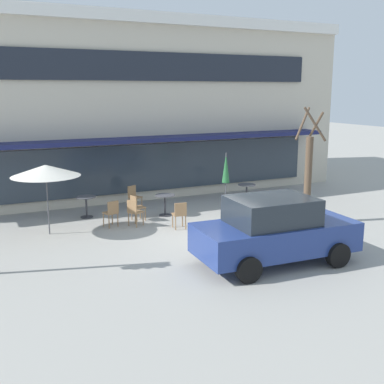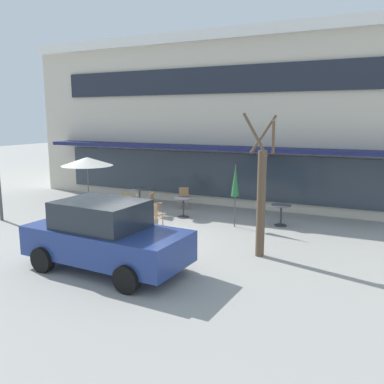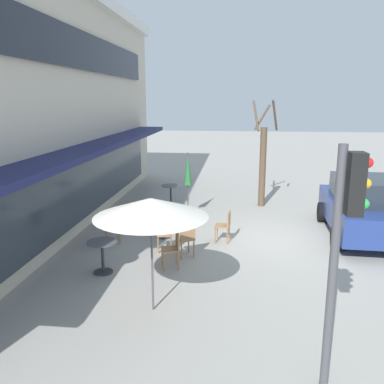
% 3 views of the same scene
% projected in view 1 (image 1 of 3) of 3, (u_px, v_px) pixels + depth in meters
% --- Properties ---
extents(ground_plane, '(80.00, 80.00, 0.00)m').
position_uv_depth(ground_plane, '(214.00, 241.00, 14.39)').
color(ground_plane, '#9E9B93').
extents(building_facade, '(19.08, 9.10, 7.39)m').
position_uv_depth(building_facade, '(113.00, 106.00, 22.39)').
color(building_facade, beige).
rests_on(building_facade, ground).
extents(cafe_table_near_wall, '(0.70, 0.70, 0.76)m').
position_uv_depth(cafe_table_near_wall, '(86.00, 203.00, 16.95)').
color(cafe_table_near_wall, '#333338').
rests_on(cafe_table_near_wall, ground).
extents(cafe_table_streetside, '(0.70, 0.70, 0.76)m').
position_uv_depth(cafe_table_streetside, '(165.00, 202.00, 17.20)').
color(cafe_table_streetside, '#333338').
rests_on(cafe_table_streetside, ground).
extents(cafe_table_by_tree, '(0.70, 0.70, 0.76)m').
position_uv_depth(cafe_table_by_tree, '(247.00, 190.00, 19.12)').
color(cafe_table_by_tree, '#333338').
rests_on(cafe_table_by_tree, ground).
extents(patio_umbrella_green_folded, '(2.10, 2.10, 2.20)m').
position_uv_depth(patio_umbrella_green_folded, '(46.00, 171.00, 14.66)').
color(patio_umbrella_green_folded, '#4C4C51').
rests_on(patio_umbrella_green_folded, ground).
extents(patio_umbrella_cream_folded, '(0.28, 0.28, 2.20)m').
position_uv_depth(patio_umbrella_cream_folded, '(226.00, 168.00, 17.55)').
color(patio_umbrella_cream_folded, '#4C4C51').
rests_on(patio_umbrella_cream_folded, ground).
extents(cafe_chair_0, '(0.50, 0.50, 0.89)m').
position_uv_depth(cafe_chair_0, '(112.00, 212.00, 15.75)').
color(cafe_chair_0, '#9E754C').
rests_on(cafe_chair_0, ground).
extents(cafe_chair_1, '(0.45, 0.45, 0.89)m').
position_uv_depth(cafe_chair_1, '(180.00, 213.00, 15.55)').
color(cafe_chair_1, '#9E754C').
rests_on(cafe_chair_1, ground).
extents(cafe_chair_2, '(0.54, 0.54, 0.89)m').
position_uv_depth(cafe_chair_2, '(134.00, 196.00, 18.14)').
color(cafe_chair_2, '#9E754C').
rests_on(cafe_chair_2, ground).
extents(cafe_chair_3, '(0.47, 0.47, 0.89)m').
position_uv_depth(cafe_chair_3, '(136.00, 206.00, 16.52)').
color(cafe_chair_3, '#9E754C').
rests_on(cafe_chair_3, ground).
extents(cafe_chair_4, '(0.55, 0.55, 0.89)m').
position_uv_depth(cafe_chair_4, '(134.00, 211.00, 15.86)').
color(cafe_chair_4, '#9E754C').
rests_on(cafe_chair_4, ground).
extents(parked_sedan, '(4.28, 2.18, 1.76)m').
position_uv_depth(parked_sedan, '(274.00, 230.00, 12.41)').
color(parked_sedan, navy).
rests_on(parked_sedan, ground).
extents(street_tree, '(0.88, 0.96, 3.92)m').
position_uv_depth(street_tree, '(308.00, 174.00, 15.97)').
color(street_tree, brown).
rests_on(street_tree, ground).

